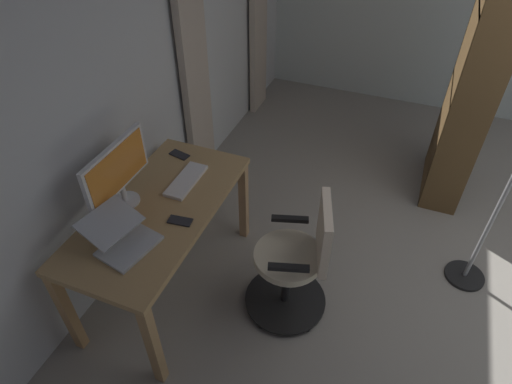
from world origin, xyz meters
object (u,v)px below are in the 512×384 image
object	(u,v)px
office_chair	(297,264)
computer_keyboard	(186,180)
cell_phone_by_monitor	(179,155)
desk	(160,219)
bookshelf	(466,89)
cell_phone_face_up	(180,221)
computer_monitor	(117,171)
laptop	(122,237)

from	to	relation	value
office_chair	computer_keyboard	xyz separation A→B (m)	(-0.13, -0.83, 0.34)
cell_phone_by_monitor	office_chair	bearing A→B (deg)	82.12
desk	bookshelf	size ratio (longest dim) A/B	0.71
computer_keyboard	cell_phone_by_monitor	xyz separation A→B (m)	(-0.25, -0.19, -0.01)
cell_phone_face_up	computer_monitor	bearing A→B (deg)	-101.57
desk	computer_monitor	world-z (taller)	computer_monitor
laptop	bookshelf	size ratio (longest dim) A/B	0.21
laptop	cell_phone_face_up	distance (m)	0.35
computer_monitor	cell_phone_face_up	distance (m)	0.47
computer_monitor	laptop	xyz separation A→B (m)	(0.31, 0.20, -0.19)
desk	office_chair	xyz separation A→B (m)	(-0.15, 0.87, -0.23)
computer_monitor	laptop	bearing A→B (deg)	33.53
laptop	bookshelf	world-z (taller)	bookshelf
computer_keyboard	laptop	world-z (taller)	laptop
office_chair	laptop	bearing A→B (deg)	101.96
cell_phone_face_up	bookshelf	distance (m)	2.45
desk	office_chair	size ratio (longest dim) A/B	1.49
computer_keyboard	laptop	distance (m)	0.62
computer_monitor	bookshelf	world-z (taller)	bookshelf
desk	computer_keyboard	distance (m)	0.31
bookshelf	office_chair	bearing A→B (deg)	-25.12
office_chair	bookshelf	world-z (taller)	bookshelf
office_chair	cell_phone_by_monitor	xyz separation A→B (m)	(-0.37, -1.02, 0.33)
desk	cell_phone_face_up	world-z (taller)	cell_phone_face_up
computer_monitor	cell_phone_by_monitor	world-z (taller)	computer_monitor
desk	office_chair	distance (m)	0.91
bookshelf	computer_monitor	bearing A→B (deg)	-44.85
computer_monitor	office_chair	bearing A→B (deg)	99.64
computer_monitor	computer_keyboard	world-z (taller)	computer_monitor
cell_phone_face_up	bookshelf	bearing A→B (deg)	135.30
office_chair	laptop	xyz separation A→B (m)	(0.49, -0.89, 0.38)
computer_monitor	cell_phone_by_monitor	bearing A→B (deg)	172.68
computer_monitor	cell_phone_by_monitor	size ratio (longest dim) A/B	3.87
cell_phone_by_monitor	bookshelf	world-z (taller)	bookshelf
office_chair	computer_keyboard	bearing A→B (deg)	64.15
computer_monitor	bookshelf	size ratio (longest dim) A/B	0.29
computer_monitor	cell_phone_by_monitor	distance (m)	0.61
desk	cell_phone_face_up	bearing A→B (deg)	71.94
desk	cell_phone_by_monitor	bearing A→B (deg)	-164.55
computer_keyboard	cell_phone_face_up	world-z (taller)	computer_keyboard
computer_monitor	bookshelf	xyz separation A→B (m)	(-1.91, 1.90, -0.02)
computer_monitor	computer_keyboard	distance (m)	0.47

